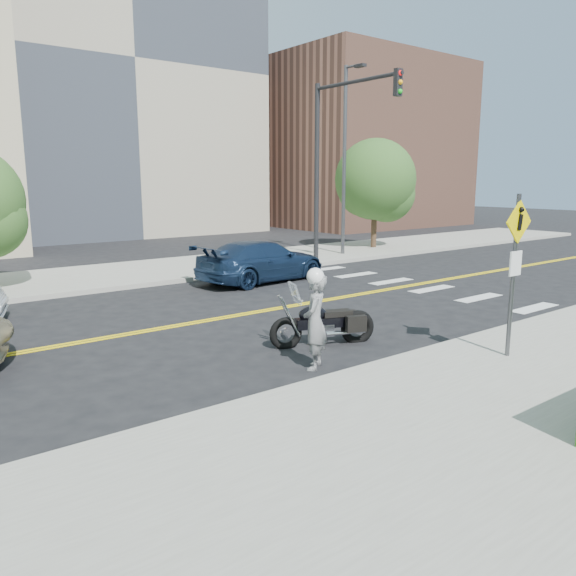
# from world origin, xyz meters

# --- Properties ---
(ground_plane) EXTENTS (120.00, 120.00, 0.00)m
(ground_plane) POSITION_xyz_m (0.00, 0.00, 0.00)
(ground_plane) COLOR black
(ground_plane) RESTS_ON ground
(sidewalk_near) EXTENTS (60.00, 5.00, 0.15)m
(sidewalk_near) POSITION_xyz_m (0.00, -7.50, 0.07)
(sidewalk_near) COLOR #9E9B91
(sidewalk_near) RESTS_ON ground_plane
(sidewalk_far) EXTENTS (60.00, 5.00, 0.15)m
(sidewalk_far) POSITION_xyz_m (0.00, 7.50, 0.07)
(sidewalk_far) COLOR #9E9B91
(sidewalk_far) RESTS_ON ground_plane
(building_mid) EXTENTS (18.00, 14.00, 20.00)m
(building_mid) POSITION_xyz_m (8.00, 26.00, 10.00)
(building_mid) COLOR #A39984
(building_mid) RESTS_ON ground_plane
(building_right) EXTENTS (14.00, 12.00, 12.00)m
(building_right) POSITION_xyz_m (26.00, 20.00, 6.00)
(building_right) COLOR #8C5947
(building_right) RESTS_ON ground_plane
(lamp_post) EXTENTS (0.16, 0.16, 8.00)m
(lamp_post) POSITION_xyz_m (12.00, 6.50, 4.15)
(lamp_post) COLOR #4C4C51
(lamp_post) RESTS_ON sidewalk_far
(traffic_light) EXTENTS (0.28, 4.50, 7.00)m
(traffic_light) POSITION_xyz_m (10.00, 5.08, 4.67)
(traffic_light) COLOR black
(traffic_light) RESTS_ON sidewalk_far
(pedestrian_sign) EXTENTS (0.78, 0.08, 3.00)m
(pedestrian_sign) POSITION_xyz_m (4.20, -6.31, 1.96)
(pedestrian_sign) COLOR #4C4C51
(pedestrian_sign) RESTS_ON sidewalk_near
(motorcyclist) EXTENTS (0.76, 0.73, 1.86)m
(motorcyclist) POSITION_xyz_m (1.15, -4.31, 0.93)
(motorcyclist) COLOR #B5B6BB
(motorcyclist) RESTS_ON ground
(motorcycle) EXTENTS (2.32, 1.40, 1.35)m
(motorcycle) POSITION_xyz_m (2.26, -3.28, 0.68)
(motorcycle) COLOR black
(motorcycle) RESTS_ON ground
(parked_car_blue) EXTENTS (4.99, 2.48, 1.39)m
(parked_car_blue) POSITION_xyz_m (5.57, 3.62, 0.70)
(parked_car_blue) COLOR navy
(parked_car_blue) RESTS_ON ground
(tree_far_b) EXTENTS (3.87, 3.87, 5.35)m
(tree_far_b) POSITION_xyz_m (14.85, 7.34, 3.41)
(tree_far_b) COLOR #382619
(tree_far_b) RESTS_ON ground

